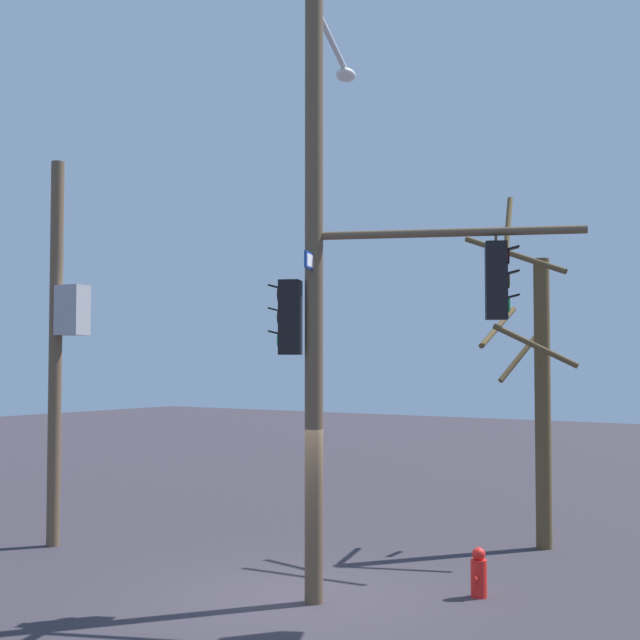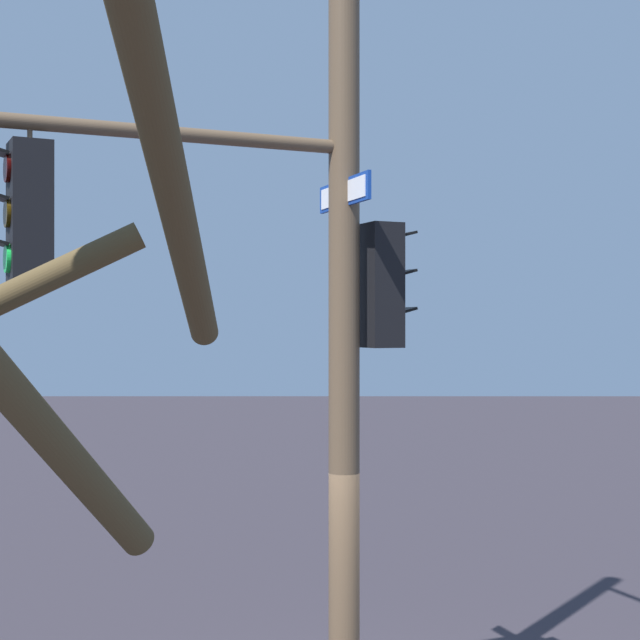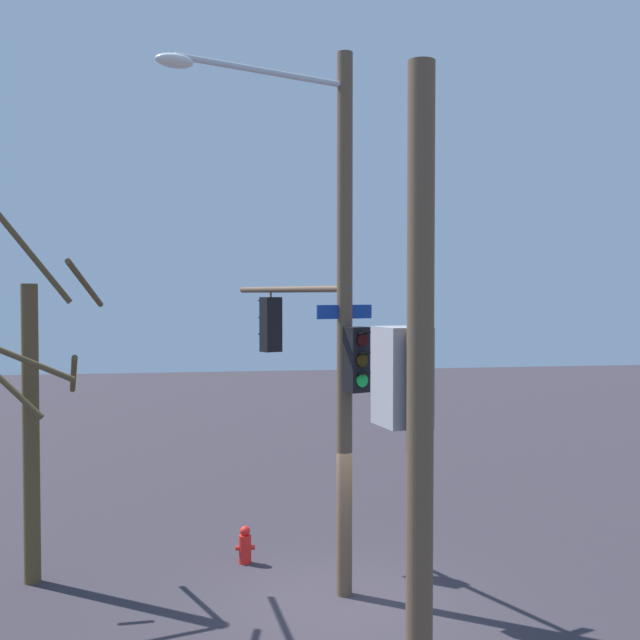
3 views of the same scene
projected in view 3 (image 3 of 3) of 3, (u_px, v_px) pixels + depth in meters
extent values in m
plane|color=#312C33|center=(342.00, 603.00, 13.10)|extent=(80.00, 80.00, 0.00)
cylinder|color=brown|center=(345.00, 327.00, 13.33)|extent=(0.27, 0.27, 9.36)
cylinder|color=silver|center=(265.00, 71.00, 12.37)|extent=(2.87, 1.30, 0.10)
ellipsoid|color=silver|center=(174.00, 61.00, 11.55)|extent=(0.69, 0.57, 0.20)
cylinder|color=brown|center=(288.00, 289.00, 14.95)|extent=(1.64, 3.61, 0.12)
cube|color=black|center=(271.00, 324.00, 15.55)|extent=(0.46, 0.43, 1.10)
cylinder|color=#2F0403|center=(266.00, 307.00, 15.67)|extent=(0.21, 0.12, 0.22)
cube|color=black|center=(265.00, 301.00, 15.73)|extent=(0.26, 0.24, 0.06)
cylinder|color=#352504|center=(267.00, 324.00, 15.69)|extent=(0.21, 0.12, 0.22)
cube|color=black|center=(265.00, 318.00, 15.74)|extent=(0.26, 0.24, 0.06)
cylinder|color=#19D147|center=(267.00, 341.00, 15.70)|extent=(0.21, 0.12, 0.22)
cube|color=black|center=(265.00, 335.00, 15.75)|extent=(0.26, 0.24, 0.06)
cylinder|color=brown|center=(271.00, 293.00, 15.53)|extent=(0.04, 0.04, 0.15)
cube|color=black|center=(356.00, 360.00, 13.05)|extent=(0.45, 0.42, 1.10)
cylinder|color=#2F0403|center=(362.00, 340.00, 12.90)|extent=(0.21, 0.12, 0.22)
cube|color=black|center=(365.00, 333.00, 12.84)|extent=(0.26, 0.23, 0.06)
cylinder|color=#352504|center=(362.00, 360.00, 12.91)|extent=(0.21, 0.12, 0.22)
cube|color=black|center=(365.00, 353.00, 12.85)|extent=(0.26, 0.23, 0.06)
cylinder|color=#19D147|center=(362.00, 381.00, 12.93)|extent=(0.21, 0.12, 0.22)
cube|color=black|center=(365.00, 374.00, 12.86)|extent=(0.26, 0.23, 0.06)
cube|color=navy|center=(345.00, 312.00, 13.33)|extent=(1.04, 0.42, 0.24)
cube|color=white|center=(344.00, 312.00, 13.34)|extent=(0.94, 0.36, 0.18)
cylinder|color=brown|center=(420.00, 467.00, 7.05)|extent=(0.25, 0.25, 7.32)
cube|color=#99999E|center=(402.00, 376.00, 7.39)|extent=(0.51, 0.59, 0.95)
cylinder|color=red|center=(245.00, 549.00, 15.06)|extent=(0.24, 0.24, 0.55)
sphere|color=red|center=(245.00, 531.00, 15.05)|extent=(0.20, 0.20, 0.20)
cylinder|color=red|center=(238.00, 548.00, 15.04)|extent=(0.10, 0.09, 0.09)
cylinder|color=red|center=(252.00, 547.00, 15.08)|extent=(0.10, 0.09, 0.09)
cylinder|color=brown|center=(31.00, 434.00, 13.98)|extent=(0.30, 0.30, 5.43)
cylinder|color=brown|center=(32.00, 255.00, 13.31)|extent=(1.31, 0.47, 1.68)
cylinder|color=brown|center=(13.00, 390.00, 13.41)|extent=(1.13, 0.50, 1.00)
cylinder|color=brown|center=(21.00, 358.00, 13.08)|extent=(1.78, 0.15, 0.86)
cylinder|color=brown|center=(74.00, 374.00, 14.19)|extent=(0.37, 1.53, 0.83)
cylinder|color=brown|center=(85.00, 284.00, 13.90)|extent=(0.40, 2.04, 0.85)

